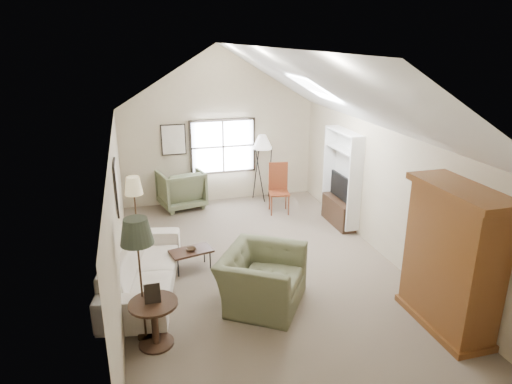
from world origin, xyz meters
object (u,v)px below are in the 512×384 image
object	(u,v)px
armchair_far	(181,189)
side_table	(155,323)
coffee_table	(192,260)
armoire	(452,259)
armchair_near	(262,278)
side_chair	(279,189)
sofa	(143,268)

from	to	relation	value
armchair_far	side_table	xyz separation A→B (m)	(-1.00, -5.42, -0.15)
armchair_far	coffee_table	xyz separation A→B (m)	(-0.20, -3.36, -0.29)
armoire	armchair_far	world-z (taller)	armoire
armoire	armchair_near	world-z (taller)	armoire
armoire	armchair_far	size ratio (longest dim) A/B	2.04
armoire	side_table	distance (m)	4.36
armchair_far	side_table	bearing A→B (deg)	66.70
armoire	side_table	size ratio (longest dim) A/B	3.21
armchair_near	side_table	world-z (taller)	armchair_near
armchair_near	side_chair	size ratio (longest dim) A/B	1.12
armchair_far	sofa	bearing A→B (deg)	61.10
armoire	sofa	bearing A→B (deg)	152.35
armchair_near	coffee_table	world-z (taller)	armchair_near
coffee_table	side_chair	distance (m)	3.43
coffee_table	side_chair	world-z (taller)	side_chair
side_chair	armchair_far	bearing A→B (deg)	165.90
sofa	armoire	bearing A→B (deg)	-107.01
armchair_near	armchair_far	bearing A→B (deg)	42.29
armoire	coffee_table	bearing A→B (deg)	141.54
sofa	side_chair	distance (m)	4.39
side_chair	armoire	bearing A→B (deg)	-69.09
coffee_table	side_table	size ratio (longest dim) A/B	1.12
coffee_table	side_table	distance (m)	2.22
coffee_table	armoire	bearing A→B (deg)	-38.46
armchair_near	side_chair	world-z (taller)	side_chair
sofa	armchair_far	distance (m)	3.98
side_table	coffee_table	bearing A→B (deg)	68.92
sofa	side_table	size ratio (longest dim) A/B	3.99
sofa	side_chair	size ratio (longest dim) A/B	2.22
armchair_far	coffee_table	distance (m)	3.38
armchair_near	coffee_table	bearing A→B (deg)	66.93
armoire	side_chair	world-z (taller)	armoire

